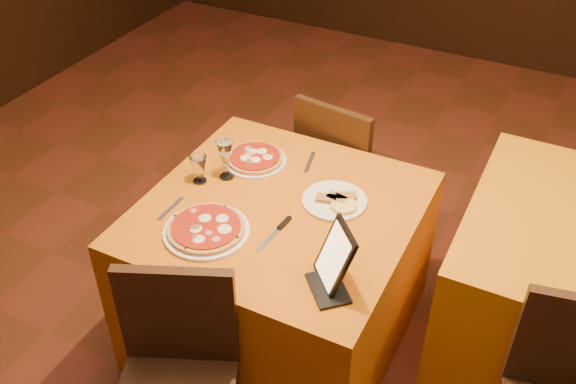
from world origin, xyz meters
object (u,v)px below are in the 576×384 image
at_px(chair_main_far, 348,168).
at_px(pizza_near, 206,230).
at_px(pizza_far, 255,159).
at_px(main_table, 280,272).
at_px(water_glass, 199,169).
at_px(tablet, 335,256).
at_px(wine_glass, 226,159).

height_order(chair_main_far, pizza_near, chair_main_far).
xyz_separation_m(chair_main_far, pizza_near, (-0.18, -1.06, 0.31)).
distance_m(chair_main_far, pizza_near, 1.12).
xyz_separation_m(pizza_near, pizza_far, (-0.07, 0.52, 0.00)).
height_order(main_table, pizza_near, pizza_near).
bearing_deg(main_table, water_glass, 179.22).
bearing_deg(tablet, main_table, -170.78).
distance_m(main_table, wine_glass, 0.57).
bearing_deg(chair_main_far, main_table, 97.92).
relative_size(pizza_near, pizza_far, 1.20).
xyz_separation_m(main_table, pizza_near, (-0.18, -0.27, 0.39)).
height_order(main_table, chair_main_far, chair_main_far).
xyz_separation_m(pizza_far, wine_glass, (-0.05, -0.16, 0.08)).
distance_m(main_table, chair_main_far, 0.80).
bearing_deg(water_glass, pizza_near, -52.84).
height_order(chair_main_far, tablet, tablet).
bearing_deg(pizza_far, tablet, -40.61).
bearing_deg(wine_glass, pizza_far, 70.94).
relative_size(main_table, tablet, 4.51).
bearing_deg(tablet, pizza_far, -173.35).
height_order(chair_main_far, pizza_far, chair_main_far).
bearing_deg(main_table, pizza_far, 135.93).
height_order(main_table, water_glass, water_glass).
relative_size(chair_main_far, water_glass, 7.00).
height_order(wine_glass, tablet, tablet).
relative_size(main_table, chair_main_far, 1.21).
bearing_deg(pizza_near, main_table, 56.09).
xyz_separation_m(main_table, tablet, (0.37, -0.29, 0.49)).
bearing_deg(pizza_near, wine_glass, 108.88).
xyz_separation_m(pizza_near, tablet, (0.56, -0.02, 0.10)).
height_order(main_table, wine_glass, wine_glass).
relative_size(water_glass, tablet, 0.53).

